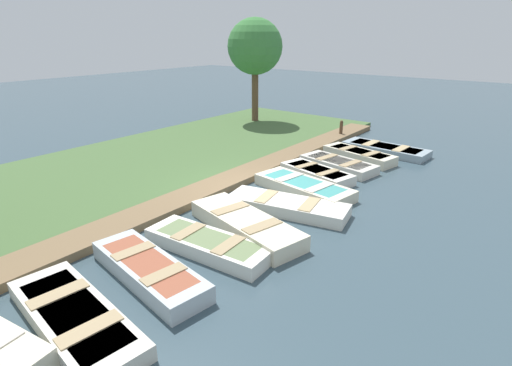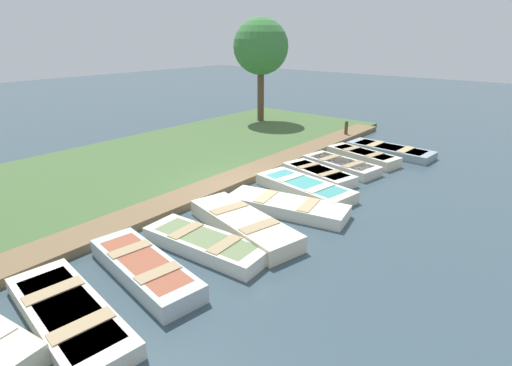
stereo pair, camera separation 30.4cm
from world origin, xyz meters
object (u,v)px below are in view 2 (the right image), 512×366
rowboat_10 (390,150)px  rowboat_8 (341,165)px  rowboat_2 (144,268)px  rowboat_9 (363,156)px  park_tree_left (261,47)px  rowboat_3 (205,244)px  rowboat_5 (287,206)px  mooring_post_far (346,130)px  rowboat_4 (244,224)px  rowboat_6 (305,187)px  rowboat_7 (318,174)px  rowboat_1 (68,314)px

rowboat_10 → rowboat_8: bearing=-96.8°
rowboat_2 → rowboat_10: bearing=96.5°
rowboat_9 → rowboat_8: bearing=-82.7°
park_tree_left → rowboat_3: bearing=-56.5°
rowboat_5 → mooring_post_far: size_ratio=4.15×
rowboat_4 → rowboat_10: size_ratio=1.01×
park_tree_left → mooring_post_far: bearing=-0.5°
mooring_post_far → park_tree_left: bearing=179.5°
mooring_post_far → rowboat_5: bearing=-72.8°
rowboat_6 → rowboat_9: size_ratio=1.12×
mooring_post_far → rowboat_7: bearing=-71.2°
rowboat_6 → rowboat_5: bearing=-66.6°
rowboat_1 → rowboat_5: size_ratio=0.98×
mooring_post_far → park_tree_left: (-5.35, 0.05, 3.67)m
rowboat_8 → rowboat_10: size_ratio=0.84×
rowboat_8 → mooring_post_far: mooring_post_far is taller
rowboat_2 → rowboat_3: 1.57m
rowboat_1 → rowboat_4: 4.56m
rowboat_10 → rowboat_6: bearing=-89.6°
rowboat_5 → park_tree_left: (-8.08, 8.87, 3.93)m
rowboat_2 → rowboat_4: size_ratio=0.91×
rowboat_8 → rowboat_9: bearing=95.1°
rowboat_8 → rowboat_10: (0.60, 3.20, -0.02)m
rowboat_8 → rowboat_9: size_ratio=0.98×
rowboat_2 → mooring_post_far: bearing=108.2°
rowboat_10 → mooring_post_far: size_ratio=4.15×
rowboat_5 → mooring_post_far: (-2.73, 8.83, 0.26)m
rowboat_1 → rowboat_6: (-0.13, 7.80, 0.02)m
rowboat_3 → rowboat_6: rowboat_6 is taller
rowboat_4 → rowboat_7: rowboat_4 is taller
rowboat_3 → rowboat_7: 5.98m
rowboat_7 → rowboat_8: rowboat_7 is taller
rowboat_3 → rowboat_9: size_ratio=1.04×
rowboat_2 → rowboat_7: bearing=100.8°
rowboat_4 → rowboat_6: rowboat_4 is taller
mooring_post_far → rowboat_2: bearing=-80.2°
rowboat_2 → mooring_post_far: (-2.32, 13.38, 0.23)m
rowboat_2 → rowboat_7: (-0.32, 7.52, -0.02)m
rowboat_10 → rowboat_7: bearing=-94.8°
rowboat_5 → rowboat_8: size_ratio=1.19×
rowboat_9 → park_tree_left: (-7.59, 2.93, 3.91)m
rowboat_6 → rowboat_8: 2.86m
rowboat_6 → rowboat_8: (-0.23, 2.85, -0.01)m
rowboat_9 → rowboat_4: bearing=-75.1°
rowboat_6 → mooring_post_far: 7.65m
rowboat_8 → park_tree_left: size_ratio=0.54×
rowboat_8 → park_tree_left: bearing=159.2°
rowboat_1 → rowboat_7: (-0.46, 9.22, 0.02)m
rowboat_6 → rowboat_9: 4.40m
rowboat_7 → rowboat_9: 2.99m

